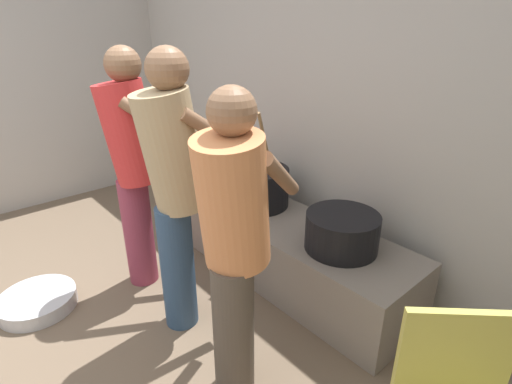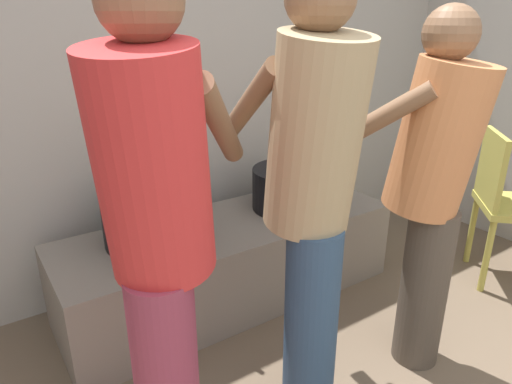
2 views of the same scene
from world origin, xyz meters
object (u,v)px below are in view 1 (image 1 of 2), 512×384
(cook_in_orange_shirt, at_px, (234,237))
(cook_in_red_shirt, at_px, (134,159))
(cooking_pot_secondary, at_px, (342,232))
(metal_mixing_bowl, at_px, (38,301))
(cooking_pot_main, at_px, (258,187))
(cook_in_tan_shirt, at_px, (176,181))

(cook_in_orange_shirt, relative_size, cook_in_red_shirt, 0.94)
(cook_in_red_shirt, bearing_deg, cooking_pot_secondary, 35.48)
(cook_in_red_shirt, relative_size, metal_mixing_bowl, 3.36)
(cook_in_orange_shirt, bearing_deg, cooking_pot_main, 133.40)
(cook_in_orange_shirt, height_order, cook_in_red_shirt, cook_in_red_shirt)
(cooking_pot_main, distance_m, cook_in_red_shirt, 0.93)
(metal_mixing_bowl, bearing_deg, cooking_pot_main, 72.79)
(metal_mixing_bowl, bearing_deg, cook_in_red_shirt, 74.89)
(metal_mixing_bowl, bearing_deg, cooking_pot_secondary, 49.06)
(cook_in_tan_shirt, bearing_deg, cook_in_red_shirt, 178.40)
(cook_in_tan_shirt, xyz_separation_m, metal_mixing_bowl, (-0.74, -0.68, -0.89))
(cooking_pot_secondary, height_order, cook_in_red_shirt, cook_in_red_shirt)
(cooking_pot_secondary, xyz_separation_m, cook_in_orange_shirt, (0.03, -0.85, 0.30))
(cooking_pot_main, relative_size, cook_in_orange_shirt, 0.49)
(cook_in_orange_shirt, bearing_deg, cooking_pot_secondary, 92.03)
(cooking_pot_main, xyz_separation_m, cook_in_tan_shirt, (0.27, -0.84, 0.34))
(cook_in_tan_shirt, height_order, cook_in_red_shirt, cook_in_tan_shirt)
(cooking_pot_secondary, distance_m, metal_mixing_bowl, 2.02)
(cook_in_orange_shirt, bearing_deg, cook_in_red_shirt, 176.45)
(cooking_pot_main, relative_size, cook_in_tan_shirt, 0.46)
(cook_in_orange_shirt, distance_m, cook_in_red_shirt, 1.13)
(cooking_pot_secondary, bearing_deg, cook_in_orange_shirt, -87.97)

